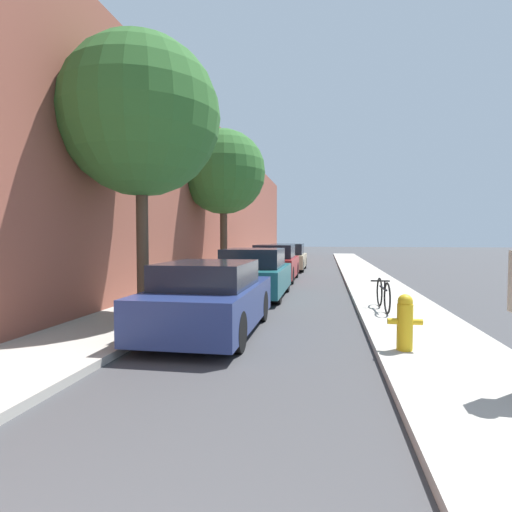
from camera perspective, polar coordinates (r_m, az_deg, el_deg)
The scene contains 12 objects.
ground_plane at distance 16.63m, azimuth 5.67°, elevation -3.57°, with size 120.00×120.00×0.00m, color #3D3D3F.
sidewalk_left at distance 17.07m, azimuth -4.10°, elevation -3.20°, with size 2.00×52.00×0.12m.
sidewalk_right at distance 16.68m, azimuth 15.68°, elevation -3.43°, with size 2.00×52.00×0.12m.
building_facade_left at distance 17.44m, azimuth -8.50°, elevation 8.34°, with size 0.70×52.00×7.07m.
parked_car_navy at distance 7.76m, azimuth -6.41°, elevation -5.92°, with size 1.76×3.94×1.34m.
parked_car_teal at distance 12.31m, azimuth -0.24°, elevation -2.50°, with size 1.87×3.95×1.46m.
parked_car_red at distance 17.00m, azimuth 2.69°, elevation -1.05°, with size 1.71×4.16×1.48m.
parked_car_champagne at distance 22.28m, azimuth 4.48°, elevation -0.23°, with size 1.82×4.19×1.44m.
street_tree_near at distance 9.45m, azimuth -15.67°, elevation 18.04°, with size 3.34×3.34×5.89m.
street_tree_far at distance 16.46m, azimuth -4.54°, elevation 11.47°, with size 3.29×3.29×5.87m.
fire_hydrant at distance 6.55m, azimuth 19.94°, elevation -8.52°, with size 0.50×0.23×0.84m.
bicycle at distance 9.92m, azimuth 17.20°, elevation -5.12°, with size 0.44×1.71×0.70m.
Camera 1 is at (1.15, -0.49, 1.80)m, focal length 28.86 mm.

